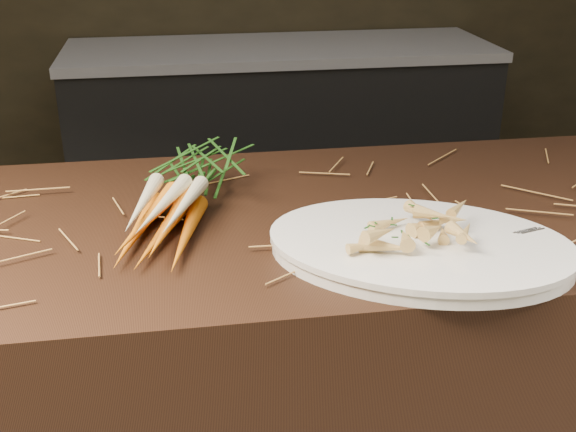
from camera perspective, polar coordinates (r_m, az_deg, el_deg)
name	(u,v)px	position (r m, az deg, el deg)	size (l,w,h in m)	color
main_counter	(272,413)	(1.55, -1.24, -15.33)	(2.40, 0.70, 0.90)	black
back_counter	(281,139)	(3.26, -0.58, 6.09)	(1.82, 0.62, 0.84)	black
straw_bedding	(270,211)	(1.31, -1.42, 0.40)	(1.40, 0.60, 0.02)	#A07034
root_veg_bunch	(183,189)	(1.33, -8.29, 2.16)	(0.27, 0.49, 0.09)	#D95B00
serving_platter	(419,250)	(1.18, 10.34, -2.62)	(0.48, 0.32, 0.03)	white
roasted_veg_heap	(421,227)	(1.16, 10.48, -0.88)	(0.24, 0.17, 0.05)	#B18246
serving_fork	(533,258)	(1.16, 18.79, -3.17)	(0.02, 0.18, 0.00)	silver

